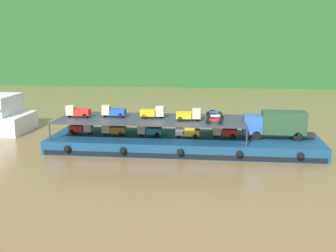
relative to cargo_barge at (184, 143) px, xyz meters
The scene contains 17 objects.
ground_plane 0.75m from the cargo_barge, 90.00° to the left, with size 400.00×400.00×0.00m, color brown.
hillside_far_bank 77.39m from the cargo_barge, 90.00° to the left, with size 134.97×27.82×32.78m.
cargo_barge is the anchor object (origin of this frame).
covered_lorry 10.61m from the cargo_barge, ahead, with size 7.87×2.32×3.10m.
cargo_rack 4.66m from the cargo_barge, behind, with size 21.41×7.85×2.00m.
mini_truck_lower_stern 12.22m from the cargo_barge, behind, with size 2.76×1.23×1.38m.
mini_truck_lower_aft 8.35m from the cargo_barge, behind, with size 2.77×1.26×1.38m.
mini_truck_lower_mid 4.27m from the cargo_barge, behind, with size 2.76×1.24×1.38m.
mini_truck_lower_fore 1.54m from the cargo_barge, 43.82° to the right, with size 2.76×1.24×1.38m.
mini_truck_lower_bow 4.83m from the cargo_barge, ahead, with size 2.77×1.26×1.38m.
mini_truck_upper_stern 12.88m from the cargo_barge, behind, with size 2.77×1.25×1.38m.
mini_truck_upper_mid 9.03m from the cargo_barge, behind, with size 2.75×1.22×1.38m.
mini_truck_upper_fore 5.05m from the cargo_barge, behind, with size 2.77×1.25×1.38m.
mini_truck_upper_bow 3.55m from the cargo_barge, 46.98° to the right, with size 2.77×1.25×1.38m.
motorcycle_upper_port 5.21m from the cargo_barge, 34.20° to the right, with size 1.90×0.55×0.87m.
motorcycle_upper_centre 4.73m from the cargo_barge, ahead, with size 1.90×0.55×0.87m.
motorcycle_upper_stbd 5.20m from the cargo_barge, 35.52° to the left, with size 1.90×0.55×0.87m.
Camera 1 is at (3.81, -48.38, 12.71)m, focal length 46.52 mm.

